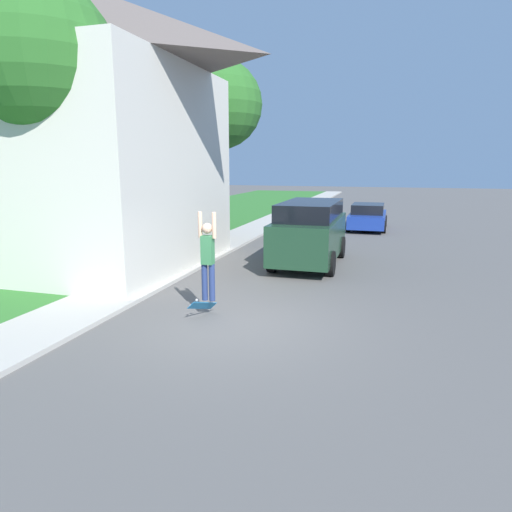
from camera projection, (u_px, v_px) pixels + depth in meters
The scene contains 11 objects.
ground_plane at pixel (234, 325), 9.55m from camera, with size 120.00×120.00×0.00m, color #54514F.
lawn at pixel (88, 251), 17.41m from camera, with size 10.00×80.00×0.08m.
sidewalk at pixel (194, 257), 16.18m from camera, with size 1.80×80.00×0.10m.
house at pixel (49, 117), 14.74m from camera, with size 10.49×8.09×9.05m.
lawn_tree_near at pixel (40, 58), 11.16m from camera, with size 3.69×3.69×7.64m.
lawn_tree_far at pixel (218, 105), 19.14m from camera, with size 3.73×3.73×7.54m.
suv_parked at pixel (310, 231), 15.08m from camera, with size 2.04×4.61×2.09m.
car_down_street at pixel (368, 217), 23.35m from camera, with size 1.89×4.15×1.30m.
skateboarder at pixel (208, 256), 9.77m from camera, with size 0.41×0.22×1.93m.
skateboard at pixel (202, 305), 9.94m from camera, with size 0.39×0.75×0.40m.
fire_hydrant at pixel (128, 279), 11.60m from camera, with size 0.20×0.20×0.65m.
Camera 1 is at (3.04, -8.56, 3.31)m, focal length 32.00 mm.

